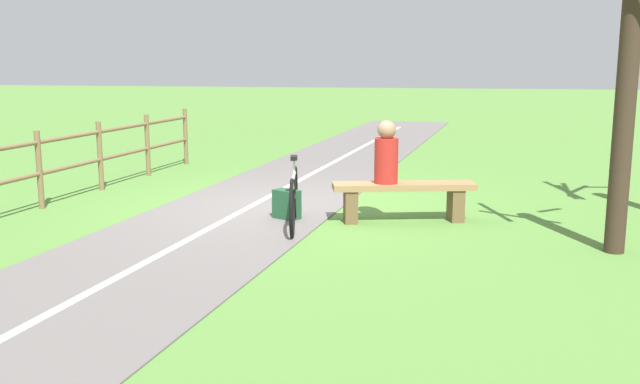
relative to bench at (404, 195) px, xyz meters
name	(u,v)px	position (x,y,z in m)	size (l,w,h in m)	color
ground_plane	(288,208)	(1.64, -0.56, -0.35)	(80.00, 80.00, 0.00)	#548438
paved_path	(86,295)	(2.60, 3.44, -0.34)	(2.50, 36.00, 0.02)	#66605E
path_centre_line	(86,294)	(2.60, 3.44, -0.33)	(0.10, 32.00, 0.00)	silver
bench	(404,195)	(0.00, 0.00, 0.00)	(1.86, 0.79, 0.50)	#937047
person_seated	(386,154)	(0.23, 0.05, 0.52)	(0.36, 0.36, 0.80)	#B2231E
bicycle	(294,198)	(1.32, 0.58, 0.02)	(0.33, 1.66, 0.88)	black
backpack	(287,205)	(1.50, 0.16, -0.16)	(0.40, 0.35, 0.39)	#1E4C2D
fence_roadside	(71,157)	(4.95, -0.64, 0.29)	(0.91, 7.36, 1.09)	brown
tree_by_path	(628,101)	(-2.37, 1.12, 1.29)	(1.00, 1.08, 3.91)	#38281E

